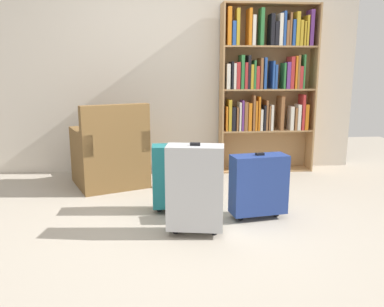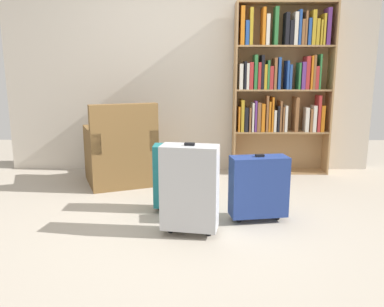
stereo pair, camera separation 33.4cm
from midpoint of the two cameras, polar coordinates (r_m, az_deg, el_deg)
name	(u,v)px [view 2 (the right image)]	position (r m, az deg, el deg)	size (l,w,h in m)	color
ground_plane	(187,225)	(3.28, 2.25, -10.34)	(7.85, 7.85, 0.00)	#9E9384
back_wall	(190,64)	(4.93, 1.65, 12.70)	(4.48, 0.10, 2.60)	beige
bookshelf	(281,81)	(4.88, 14.68, 10.05)	(1.14, 0.26, 1.99)	#A87F51
armchair	(121,155)	(4.40, -8.11, -0.25)	(0.91, 0.91, 0.90)	brown
mug	(174,182)	(4.28, -0.40, -4.21)	(0.12, 0.08, 0.10)	red
suitcase_navy_blue	(259,186)	(3.35, 12.41, -4.69)	(0.49, 0.26, 0.57)	navy
suitcase_teal	(174,176)	(3.50, 0.15, -3.23)	(0.36, 0.21, 0.62)	#19666B
suitcase_silver	(190,188)	(3.00, 2.87, -4.96)	(0.46, 0.28, 0.72)	#B7BABF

